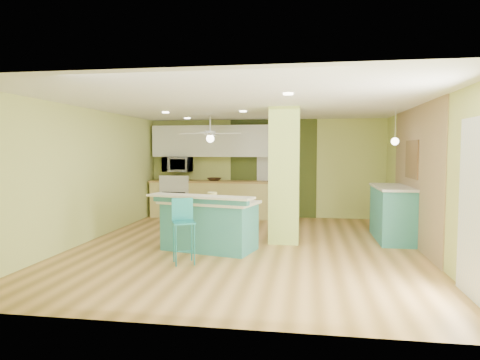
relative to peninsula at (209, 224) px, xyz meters
name	(u,v)px	position (x,y,z in m)	size (l,w,h in m)	color
floor	(246,247)	(0.59, 0.34, -0.46)	(6.00, 7.00, 0.01)	olive
ceiling	(246,105)	(0.59, 0.34, 2.05)	(6.00, 7.00, 0.01)	white
wall_back	(265,168)	(0.59, 3.84, 0.80)	(6.00, 0.01, 2.50)	#C5D06F
wall_front	(194,199)	(0.59, -3.17, 0.80)	(6.00, 0.01, 2.50)	#C5D06F
wall_left	(87,175)	(-2.42, 0.34, 0.80)	(0.01, 7.00, 2.50)	#C5D06F
wall_right	(426,179)	(3.59, 0.34, 0.80)	(0.01, 7.00, 2.50)	#C5D06F
wood_panel	(415,176)	(3.58, 0.94, 0.80)	(0.02, 3.40, 2.50)	#927353
olive_accent	(273,169)	(0.79, 3.82, 0.80)	(2.20, 0.02, 2.50)	#424D1F
interior_door	(273,178)	(0.79, 3.80, 0.55)	(0.82, 0.05, 2.00)	silver
french_door	(477,210)	(3.56, -1.96, 0.60)	(0.04, 1.08, 2.10)	white
column	(284,175)	(1.24, 0.84, 0.80)	(0.55, 0.55, 2.50)	#BBD562
kitchen_run	(213,199)	(-0.71, 3.54, 0.02)	(3.25, 0.63, 0.94)	#D4C36F
stove	(178,199)	(-1.66, 3.53, 0.01)	(0.76, 0.66, 1.08)	silver
upper_cabinets	(214,141)	(-0.71, 3.66, 1.50)	(3.20, 0.34, 0.80)	white
microwave	(177,164)	(-1.66, 3.54, 0.90)	(0.70, 0.48, 0.39)	silver
ceiling_fan	(210,134)	(-0.51, 2.34, 1.63)	(1.41, 1.41, 0.61)	silver
pendant_lamp	(395,141)	(3.24, 1.09, 1.43)	(0.14, 0.14, 0.69)	silver
wall_decor	(412,159)	(3.55, 1.14, 1.10)	(0.03, 0.90, 0.70)	brown
peninsula	(209,224)	(0.00, 0.00, 0.00)	(1.90, 1.35, 0.98)	teal
bar_stool	(183,220)	(-0.20, -0.88, 0.21)	(0.43, 0.43, 0.99)	teal
side_counter	(393,213)	(3.29, 1.37, 0.07)	(0.68, 1.61, 1.04)	teal
fruit_bowl	(214,179)	(-0.68, 3.49, 0.53)	(0.33, 0.33, 0.08)	#3B2618
canister	(212,197)	(0.05, 0.00, 0.47)	(0.17, 0.17, 0.15)	yellow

